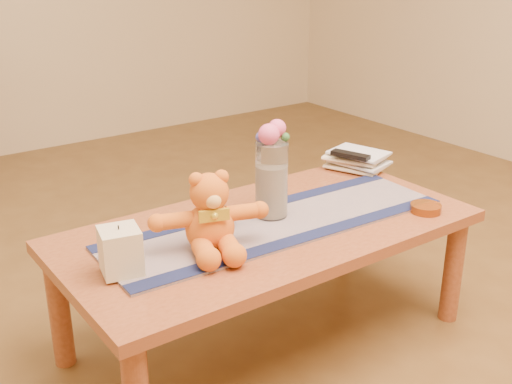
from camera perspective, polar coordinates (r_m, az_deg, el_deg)
floor at (r=2.36m, az=1.01°, el=-12.97°), size 5.50×5.50×0.00m
coffee_table_top at (r=2.15m, az=1.08°, el=-3.45°), size 1.40×0.70×0.04m
table_leg_fr at (r=2.48m, az=17.22°, el=-6.67°), size 0.07×0.07×0.41m
table_leg_bl at (r=2.23m, az=-17.19°, el=-10.06°), size 0.07×0.07×0.41m
table_leg_br at (r=2.82m, az=7.96°, el=-2.38°), size 0.07×0.07×0.41m
persian_runner at (r=2.14m, az=1.89°, el=-2.81°), size 1.21×0.40×0.01m
runner_border_near at (r=2.03m, az=4.25°, el=-4.07°), size 1.20×0.11×0.00m
runner_border_far at (r=2.25m, az=-0.24°, el=-1.44°), size 1.20×0.11×0.00m
teddy_bear at (r=1.93m, az=-4.18°, el=-1.80°), size 0.42×0.38×0.23m
pillar_candle at (r=1.84m, az=-12.03°, el=-5.15°), size 0.13×0.13×0.13m
candle_wick at (r=1.81m, az=-12.21°, el=-3.11°), size 0.00×0.00×0.01m
glass_vase at (r=2.14m, az=1.39°, el=1.09°), size 0.11×0.11×0.26m
potpourri_fill at (r=2.16m, az=1.39°, el=0.12°), size 0.09×0.09×0.18m
rose_left at (r=2.07m, az=1.16°, el=5.18°), size 0.07×0.07×0.07m
rose_right at (r=2.11m, az=1.90°, el=5.73°), size 0.06×0.06×0.06m
blue_flower_back at (r=2.13m, az=1.08°, el=5.41°), size 0.04×0.04×0.04m
blue_flower_side at (r=2.10m, az=0.44°, el=4.93°), size 0.04×0.04×0.04m
leaf_sprig at (r=2.11m, az=2.63°, el=4.94°), size 0.03×0.03×0.03m
bronze_ball at (r=2.10m, az=-2.78°, el=-2.16°), size 0.07×0.07×0.07m
book_bottom at (r=2.63m, az=8.16°, el=1.79°), size 0.24×0.27×0.02m
book_lower at (r=2.62m, az=8.31°, el=2.19°), size 0.21×0.26×0.02m
book_upper at (r=2.61m, az=8.08°, el=2.55°), size 0.24×0.27×0.02m
book_top at (r=2.61m, az=8.30°, el=2.98°), size 0.22×0.26×0.02m
tv_remote at (r=2.60m, az=8.44°, el=3.29°), size 0.09×0.17×0.02m
amber_dish at (r=2.31m, az=14.94°, el=-1.41°), size 0.14×0.14×0.03m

